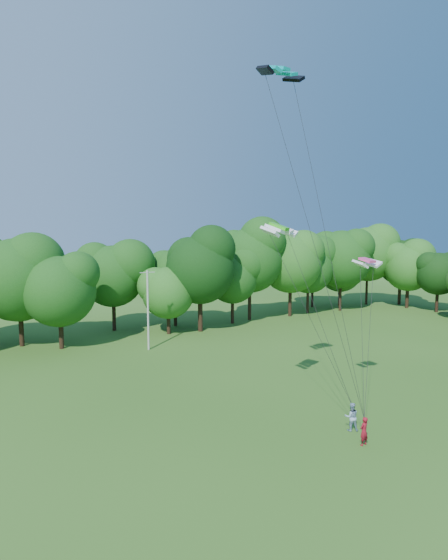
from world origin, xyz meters
TOP-DOWN VIEW (x-y plane):
  - ground at (0.00, 0.00)m, footprint 160.00×160.00m
  - utility_pole at (-1.02, 28.16)m, footprint 1.60×0.20m
  - kite_flyer_left at (1.63, 3.19)m, footprint 0.62×0.44m
  - kite_flyer_right at (2.44, 4.81)m, footprint 1.03×0.97m
  - kite_teal at (-1.60, 6.91)m, footprint 2.70×1.38m
  - kite_green at (-0.26, 8.46)m, footprint 2.91×2.09m
  - kite_pink at (5.87, 6.98)m, footprint 1.98×1.00m
  - tree_back_center at (7.38, 32.79)m, footprint 8.90×8.90m
  - tree_back_east at (30.88, 38.92)m, footprint 8.63×8.63m

SIDE VIEW (x-z plane):
  - ground at x=0.00m, z-range 0.00..0.00m
  - kite_flyer_left at x=1.63m, z-range 0.00..1.61m
  - kite_flyer_right at x=2.44m, z-range 0.00..1.69m
  - utility_pole at x=-1.02m, z-range 0.12..8.13m
  - tree_back_east at x=30.88m, z-range 1.56..14.11m
  - tree_back_center at x=7.38m, z-range 1.61..14.55m
  - kite_pink at x=5.87m, z-range 9.72..10.06m
  - kite_green at x=-0.26m, z-range 11.77..12.31m
  - kite_teal at x=-1.60m, z-range 20.15..20.68m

